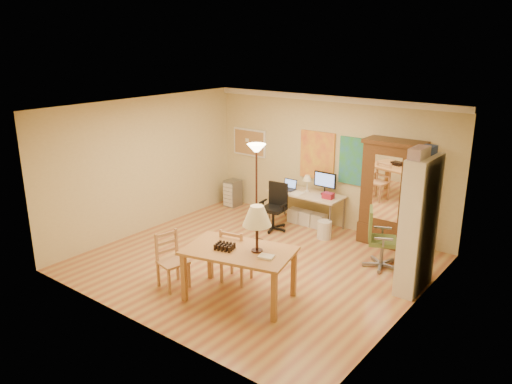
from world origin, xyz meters
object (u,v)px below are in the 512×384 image
Objects in this scene: dining_table at (246,241)px; bookshelf at (418,225)px; office_chair_green at (379,252)px; computer_desk at (308,206)px; office_chair_black at (274,217)px; armoire at (390,200)px.

dining_table is 0.83× the size of bookshelf.
dining_table is 1.70× the size of office_chair_green.
computer_desk reaches higher than office_chair_black.
computer_desk reaches higher than office_chair_green.
bookshelf is (2.79, -1.35, 0.63)m from computer_desk.
dining_table is 1.84× the size of office_chair_black.
computer_desk is 2.25m from office_chair_green.
office_chair_black is 0.45× the size of bookshelf.
office_chair_black is at bearing 167.11° from bookshelf.
computer_desk is 3.16m from bookshelf.
bookshelf is at bearing -53.85° from armoire.
office_chair_green is at bearing 63.67° from dining_table.
bookshelf is (0.75, -0.40, 0.78)m from office_chair_green.
dining_table is 2.62m from office_chair_green.
computer_desk is (-0.91, 3.22, -0.51)m from dining_table.
office_chair_black is at bearing -125.34° from computer_desk.
office_chair_black is at bearing 117.37° from dining_table.
armoire reaches higher than dining_table.
dining_table is 3.01m from office_chair_black.
bookshelf is (3.22, -0.74, 0.80)m from office_chair_black.
computer_desk is 1.50× the size of office_chair_green.
office_chair_black is 0.92× the size of office_chair_green.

